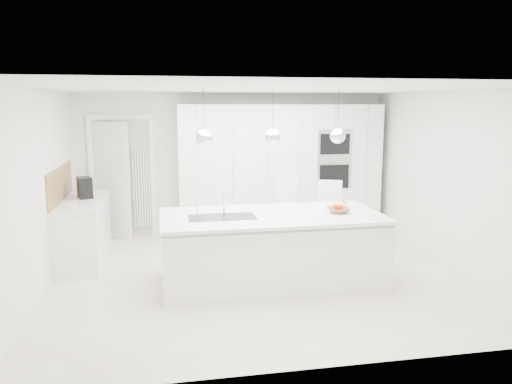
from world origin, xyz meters
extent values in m
plane|color=beige|center=(0.00, 0.00, 0.00)|extent=(5.50, 5.50, 0.00)
plane|color=white|center=(0.00, 2.50, 1.25)|extent=(5.50, 0.00, 5.50)
plane|color=white|center=(-2.75, 0.00, 1.25)|extent=(0.00, 5.00, 5.00)
plane|color=white|center=(0.00, 0.00, 2.50)|extent=(5.50, 5.50, 0.00)
cube|color=white|center=(0.80, 2.20, 1.15)|extent=(3.60, 0.60, 2.30)
cube|color=white|center=(-2.20, 2.42, 1.00)|extent=(0.76, 0.38, 2.00)
cube|color=white|center=(-2.45, 1.20, 0.43)|extent=(0.60, 1.80, 0.86)
cube|color=white|center=(-2.45, 1.20, 0.88)|extent=(0.62, 1.82, 0.04)
cube|color=olive|center=(-2.74, 1.20, 1.15)|extent=(0.02, 1.80, 0.50)
cube|color=white|center=(0.10, -0.30, 0.43)|extent=(2.80, 1.20, 0.86)
cube|color=white|center=(0.10, -0.25, 0.88)|extent=(2.84, 1.40, 0.04)
cylinder|color=white|center=(-0.50, -0.10, 1.05)|extent=(0.02, 0.02, 0.30)
sphere|color=white|center=(-0.75, -0.30, 1.90)|extent=(0.20, 0.20, 0.20)
sphere|color=white|center=(0.10, -0.30, 1.90)|extent=(0.20, 0.20, 0.20)
sphere|color=white|center=(0.95, -0.30, 1.90)|extent=(0.20, 0.20, 0.20)
imported|color=olive|center=(0.98, -0.33, 0.94)|extent=(0.32, 0.32, 0.07)
cube|color=black|center=(-2.43, 1.41, 1.06)|extent=(0.27, 0.34, 0.32)
sphere|color=#BD2505|center=(0.96, -0.31, 0.97)|extent=(0.08, 0.08, 0.08)
sphere|color=#BD2505|center=(0.99, -0.35, 0.97)|extent=(0.09, 0.09, 0.09)
torus|color=yellow|center=(1.00, -0.30, 1.01)|extent=(0.23, 0.17, 0.21)
camera|label=1|loc=(-1.27, -6.38, 2.28)|focal=35.00mm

